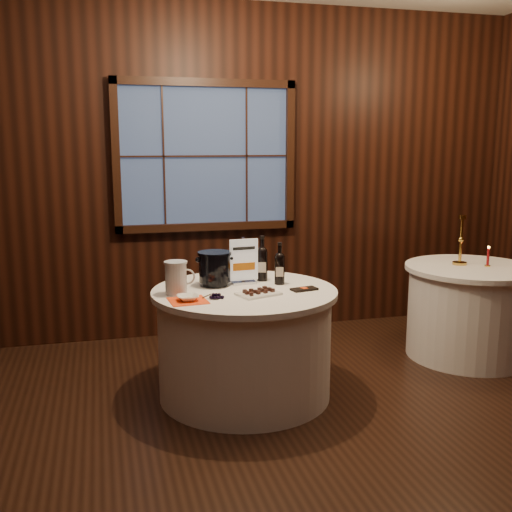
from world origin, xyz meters
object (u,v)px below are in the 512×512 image
object	(u,v)px
chocolate_plate	(258,293)
chocolate_box	(304,289)
sign_stand	(244,268)
port_bottle_left	(262,261)
grape_bunch	(216,296)
side_table	(469,311)
glass_pitcher	(176,277)
port_bottle_right	(280,266)
brass_candlestick	(461,247)
main_table	(245,342)
cracker_bowl	(188,298)
ice_bucket	(215,268)
red_candle	(488,258)

from	to	relation	value
chocolate_plate	chocolate_box	world-z (taller)	chocolate_plate
sign_stand	chocolate_plate	xyz separation A→B (m)	(0.02, -0.34, -0.10)
sign_stand	chocolate_box	size ratio (longest dim) A/B	1.89
port_bottle_left	grape_bunch	xyz separation A→B (m)	(-0.43, -0.43, -0.13)
side_table	glass_pitcher	xyz separation A→B (m)	(-2.47, -0.31, 0.49)
sign_stand	port_bottle_right	xyz separation A→B (m)	(0.25, -0.07, 0.02)
chocolate_plate	port_bottle_left	bearing A→B (deg)	71.47
chocolate_box	brass_candlestick	size ratio (longest dim) A/B	0.43
sign_stand	chocolate_plate	bearing A→B (deg)	-91.13
port_bottle_right	chocolate_plate	distance (m)	0.37
main_table	glass_pitcher	size ratio (longest dim) A/B	5.76
grape_bunch	brass_candlestick	world-z (taller)	brass_candlestick
port_bottle_right	brass_candlestick	distance (m)	1.68
grape_bunch	cracker_bowl	bearing A→B (deg)	-174.93
sign_stand	ice_bucket	world-z (taller)	sign_stand
chocolate_plate	chocolate_box	size ratio (longest dim) A/B	1.77
side_table	ice_bucket	xyz separation A→B (m)	(-2.18, -0.14, 0.51)
port_bottle_right	red_candle	bearing A→B (deg)	21.59
main_table	sign_stand	world-z (taller)	sign_stand
main_table	red_candle	bearing A→B (deg)	6.90
port_bottle_right	ice_bucket	bearing A→B (deg)	-172.49
side_table	port_bottle_left	distance (m)	1.89
side_table	sign_stand	bearing A→B (deg)	-176.07
side_table	red_candle	world-z (taller)	red_candle
ice_bucket	brass_candlestick	size ratio (longest dim) A/B	0.59
chocolate_plate	grape_bunch	xyz separation A→B (m)	(-0.29, -0.02, 0.00)
side_table	brass_candlestick	distance (m)	0.54
ice_bucket	glass_pitcher	size ratio (longest dim) A/B	1.09
grape_bunch	port_bottle_right	bearing A→B (deg)	28.90
cracker_bowl	port_bottle_left	bearing A→B (deg)	35.90
ice_bucket	chocolate_plate	distance (m)	0.42
chocolate_box	glass_pitcher	size ratio (longest dim) A/B	0.80
ice_bucket	chocolate_box	size ratio (longest dim) A/B	1.36
port_bottle_left	ice_bucket	world-z (taller)	port_bottle_left
glass_pitcher	port_bottle_left	bearing A→B (deg)	27.39
port_bottle_right	glass_pitcher	bearing A→B (deg)	-156.05
main_table	cracker_bowl	world-z (taller)	cracker_bowl
red_candle	grape_bunch	bearing A→B (deg)	-169.14
sign_stand	grape_bunch	distance (m)	0.46
port_bottle_right	ice_bucket	distance (m)	0.46
sign_stand	chocolate_plate	size ratio (longest dim) A/B	1.07
port_bottle_right	chocolate_box	bearing A→B (deg)	-46.67
port_bottle_left	ice_bucket	xyz separation A→B (m)	(-0.37, -0.07, -0.02)
main_table	chocolate_box	bearing A→B (deg)	-18.06
chocolate_box	glass_pitcher	world-z (taller)	glass_pitcher
chocolate_box	cracker_bowl	world-z (taller)	cracker_bowl
ice_bucket	brass_candlestick	world-z (taller)	brass_candlestick
chocolate_plate	red_candle	xyz separation A→B (m)	(2.05, 0.43, 0.05)
ice_bucket	glass_pitcher	xyz separation A→B (m)	(-0.29, -0.17, -0.02)
side_table	grape_bunch	bearing A→B (deg)	-167.52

